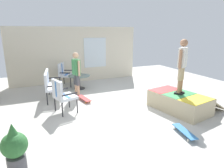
{
  "coord_description": "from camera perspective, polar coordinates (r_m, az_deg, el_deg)",
  "views": [
    {
      "loc": [
        -5.43,
        2.69,
        2.4
      ],
      "look_at": [
        0.26,
        0.2,
        0.7
      ],
      "focal_mm": 31.61,
      "sensor_mm": 36.0,
      "label": 1
    }
  ],
  "objects": [
    {
      "name": "patio_chair_near_house",
      "position": [
        8.95,
        -13.67,
        3.34
      ],
      "size": [
        0.81,
        0.78,
        1.02
      ],
      "color": "black",
      "rests_on": "ground_plane"
    },
    {
      "name": "house_facade",
      "position": [
        9.55,
        -10.2,
        8.34
      ],
      "size": [
        0.23,
        6.0,
        2.56
      ],
      "color": "beige",
      "rests_on": "ground_plane"
    },
    {
      "name": "patio_bench",
      "position": [
        7.27,
        -17.29,
        0.39
      ],
      "size": [
        1.32,
        0.74,
        1.02
      ],
      "color": "black",
      "rests_on": "ground_plane"
    },
    {
      "name": "skateboard_spare",
      "position": [
        5.1,
        20.21,
        -12.74
      ],
      "size": [
        0.82,
        0.34,
        0.1
      ],
      "color": "#3372B2",
      "rests_on": "ground_plane"
    },
    {
      "name": "patio_table",
      "position": [
        8.38,
        -9.45,
        1.32
      ],
      "size": [
        0.9,
        0.9,
        0.57
      ],
      "color": "black",
      "rests_on": "ground_plane"
    },
    {
      "name": "skate_ramp",
      "position": [
        6.44,
        18.93,
        -4.92
      ],
      "size": [
        2.0,
        1.98,
        0.53
      ],
      "color": "tan",
      "rests_on": "ground_plane"
    },
    {
      "name": "person_watching",
      "position": [
        7.32,
        -10.28,
        3.62
      ],
      "size": [
        0.46,
        0.31,
        1.64
      ],
      "color": "navy",
      "rests_on": "ground_plane"
    },
    {
      "name": "skateboard_by_bench",
      "position": [
        7.01,
        -8.11,
        -4.13
      ],
      "size": [
        0.82,
        0.34,
        0.1
      ],
      "color": "#B23838",
      "rests_on": "ground_plane"
    },
    {
      "name": "patio_chair_by_wall",
      "position": [
        5.96,
        -14.38,
        -2.63
      ],
      "size": [
        0.74,
        0.69,
        1.02
      ],
      "color": "black",
      "rests_on": "ground_plane"
    },
    {
      "name": "ground_plane",
      "position": [
        6.53,
        2.58,
        -6.73
      ],
      "size": [
        12.0,
        12.0,
        0.1
      ],
      "primitive_type": "cube",
      "color": "beige"
    },
    {
      "name": "potted_plant",
      "position": [
        3.89,
        -26.31,
        -16.22
      ],
      "size": [
        0.44,
        0.44,
        0.92
      ],
      "color": "#515156",
      "rests_on": "ground_plane"
    },
    {
      "name": "person_skater",
      "position": [
        6.13,
        19.62,
        5.75
      ],
      "size": [
        0.35,
        0.42,
        1.63
      ],
      "color": "black",
      "rests_on": "skate_ramp"
    }
  ]
}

